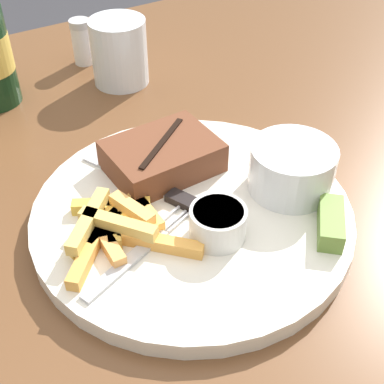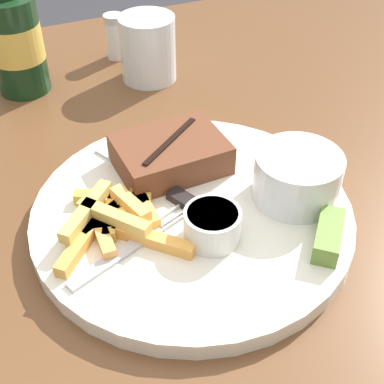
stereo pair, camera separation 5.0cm
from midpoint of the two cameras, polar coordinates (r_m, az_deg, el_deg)
The scene contains 12 objects.
dining_table at distance 0.59m, azimuth 2.47°, elevation -9.12°, with size 1.29×1.05×0.78m.
dinner_plate at distance 0.52m, azimuth 2.76°, elevation -2.53°, with size 0.31×0.31×0.02m.
steak_portion at distance 0.56m, azimuth 0.28°, elevation 3.95°, with size 0.11×0.09×0.03m.
fries_pile at distance 0.49m, azimuth -5.77°, elevation -3.06°, with size 0.12×0.12×0.02m.
coleslaw_cup at distance 0.53m, azimuth 13.89°, elevation 1.75°, with size 0.09×0.09×0.05m.
dipping_sauce_cup at distance 0.48m, azimuth 5.24°, elevation -3.56°, with size 0.05×0.05×0.03m.
pickle_spear at distance 0.50m, azimuth 17.21°, elevation -4.59°, with size 0.06×0.06×0.02m.
fork_utensil at distance 0.48m, azimuth -4.05°, elevation -6.36°, with size 0.13×0.06×0.00m.
knife_utensil at distance 0.54m, azimuth -0.20°, elevation 0.64°, with size 0.08×0.16×0.01m.
beer_bottle at distance 0.74m, azimuth -16.46°, elevation 15.31°, with size 0.07×0.07×0.20m.
drinking_glass at distance 0.75m, azimuth -2.73°, elevation 14.99°, with size 0.08×0.08×0.09m.
salt_shaker at distance 0.81m, azimuth -6.40°, elevation 16.13°, with size 0.03×0.03×0.07m.
Camera 2 is at (-0.16, -0.35, 1.15)m, focal length 50.00 mm.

